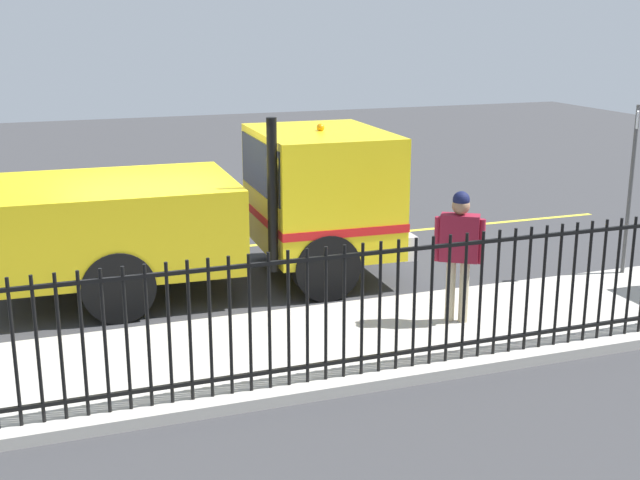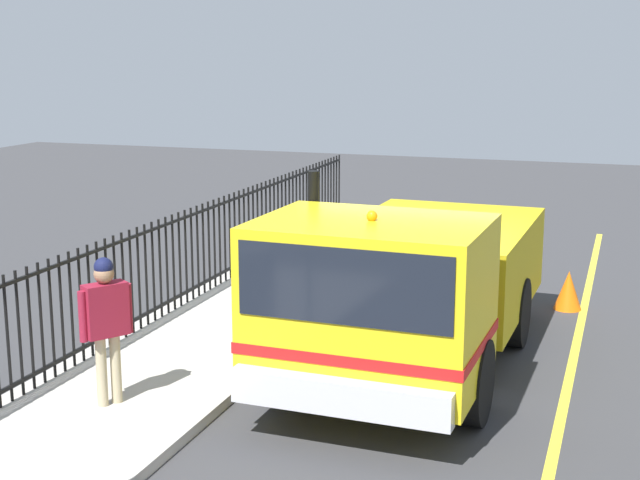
% 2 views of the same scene
% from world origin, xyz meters
% --- Properties ---
extents(ground_plane, '(44.17, 44.17, 0.00)m').
position_xyz_m(ground_plane, '(0.00, 0.00, 0.00)').
color(ground_plane, '#38383A').
rests_on(ground_plane, ground).
extents(sidewalk_slab, '(2.50, 20.08, 0.13)m').
position_xyz_m(sidewalk_slab, '(2.81, 0.00, 0.06)').
color(sidewalk_slab, '#B7B2A8').
rests_on(sidewalk_slab, ground).
extents(lane_marking, '(0.12, 18.07, 0.01)m').
position_xyz_m(lane_marking, '(-2.08, 0.00, 0.00)').
color(lane_marking, yellow).
rests_on(lane_marking, ground).
extents(work_truck, '(2.64, 6.06, 2.60)m').
position_xyz_m(work_truck, '(-0.11, 1.04, 1.24)').
color(work_truck, yellow).
rests_on(work_truck, ground).
extents(worker_standing, '(0.44, 0.54, 1.69)m').
position_xyz_m(worker_standing, '(2.73, 3.30, 1.16)').
color(worker_standing, maroon).
rests_on(worker_standing, sidewalk_slab).
extents(iron_fence, '(0.04, 17.10, 1.48)m').
position_xyz_m(iron_fence, '(3.82, -0.00, 0.87)').
color(iron_fence, black).
rests_on(iron_fence, sidewalk_slab).
extents(traffic_cone, '(0.43, 0.43, 0.62)m').
position_xyz_m(traffic_cone, '(-1.84, -2.72, 0.31)').
color(traffic_cone, orange).
rests_on(traffic_cone, ground).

